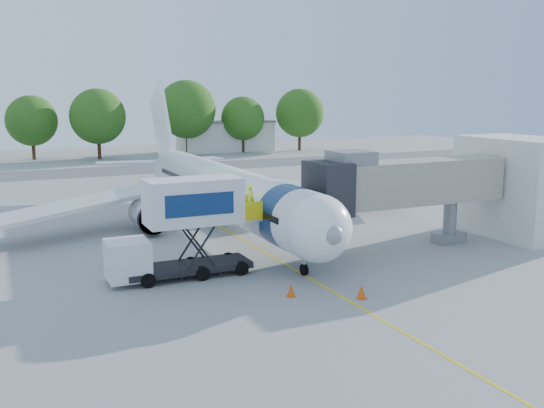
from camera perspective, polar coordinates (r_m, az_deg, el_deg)
name	(u,v)px	position (r m, az deg, el deg)	size (l,w,h in m)	color
ground	(241,239)	(42.65, -2.94, -3.29)	(160.00, 160.00, 0.00)	#999996
guidance_line	(241,239)	(42.65, -2.94, -3.28)	(0.15, 70.00, 0.01)	yellow
taxiway_strip	(122,170)	(82.55, -13.89, 3.09)	(120.00, 10.00, 0.01)	#59595B
aircraft	(220,189)	(45.85, -4.89, 1.41)	(34.17, 37.73, 11.35)	white
jet_bridge	(397,184)	(39.62, 11.67, 1.85)	(13.90, 3.20, 6.60)	#A19A8A
terminal_stub	(517,187)	(46.71, 22.08, 1.53)	(5.00, 8.00, 7.00)	silver
catering_hiloader	(182,229)	(33.58, -8.45, -2.31)	(8.50, 2.44, 5.50)	black
ground_tug	(398,325)	(25.68, 11.74, -11.05)	(4.21, 3.12, 1.51)	silver
safety_cone_a	(291,291)	(30.69, 1.80, -8.15)	(0.43, 0.43, 0.68)	#DC4A0B
safety_cone_b	(362,292)	(30.72, 8.42, -8.18)	(0.47, 0.47, 0.75)	#DC4A0B
outbuilding_right	(225,136)	(107.46, -4.41, 6.42)	(16.40, 7.40, 5.30)	silver
tree_c	(32,121)	(99.58, -21.68, 7.29)	(7.65, 7.65, 9.76)	#382314
tree_d	(98,116)	(97.10, -16.09, 7.92)	(8.46, 8.46, 10.79)	#382314
tree_e	(187,109)	(101.87, -8.03, 8.81)	(9.58, 9.58, 12.21)	#382314
tree_f	(243,118)	(104.84, -2.77, 8.05)	(7.47, 7.47, 9.52)	#382314
tree_g	(300,113)	(107.89, 2.63, 8.54)	(8.50, 8.50, 10.84)	#382314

